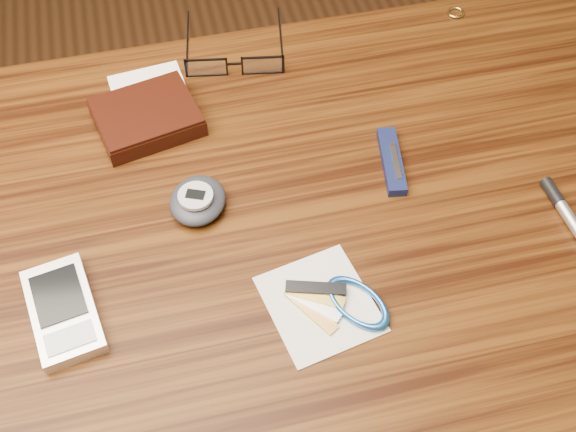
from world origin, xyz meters
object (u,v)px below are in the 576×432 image
eyeglasses (234,63)px  pedometer (198,200)px  pocket_knife (392,161)px  desk (262,308)px  wallet_and_card (147,116)px  silver_pen (576,227)px  pda_phone (63,311)px  notepad_keys (339,303)px

eyeglasses → pedometer: 0.21m
pocket_knife → desk: bearing=-152.5°
wallet_and_card → silver_pen: size_ratio=1.02×
desk → pda_phone: 0.22m
desk → pocket_knife: bearing=27.5°
eyeglasses → pda_phone: 0.37m
pedometer → pocket_knife: pedometer is taller
desk → pedometer: 0.15m
notepad_keys → silver_pen: bearing=6.2°
pda_phone → pocket_knife: bearing=16.6°
desk → pedometer: pedometer is taller
pocket_knife → notepad_keys: bearing=-123.6°
pedometer → notepad_keys: pedometer is taller
eyeglasses → pocket_knife: 0.24m
pocket_knife → eyeglasses: bearing=126.5°
desk → wallet_and_card: (-0.09, 0.21, 0.11)m
eyeglasses → silver_pen: (0.30, -0.32, -0.01)m
pda_phone → pocket_knife: (0.36, 0.11, -0.00)m
eyeglasses → pedometer: same height
wallet_and_card → notepad_keys: wallet_and_card is taller
silver_pen → eyeglasses: bearing=132.9°
desk → silver_pen: 0.35m
notepad_keys → pocket_knife: size_ratio=1.42×
notepad_keys → pedometer: bearing=127.2°
eyeglasses → silver_pen: eyeglasses is taller
pedometer → pocket_knife: bearing=2.5°
desk → pda_phone: (-0.19, -0.02, 0.11)m
wallet_and_card → pda_phone: wallet_and_card is taller
pda_phone → notepad_keys: 0.26m
pda_phone → pedometer: bearing=34.2°
wallet_and_card → pocket_knife: bearing=-26.0°
pda_phone → eyeglasses: bearing=53.3°
wallet_and_card → eyeglasses: (0.11, 0.07, -0.00)m
eyeglasses → pda_phone: eyeglasses is taller
wallet_and_card → pedometer: bearing=-74.3°
desk → pedometer: (-0.05, 0.08, 0.11)m
wallet_and_card → pocket_knife: 0.28m
silver_pen → pda_phone: bearing=177.7°
desk → notepad_keys: bearing=-47.7°
wallet_and_card → eyeglasses: size_ratio=1.10×
wallet_and_card → eyeglasses: bearing=29.6°
wallet_and_card → silver_pen: (0.41, -0.25, -0.01)m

